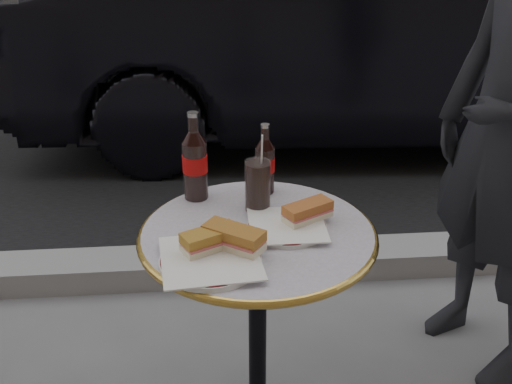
{
  "coord_description": "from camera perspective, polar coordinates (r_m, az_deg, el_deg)",
  "views": [
    {
      "loc": [
        -0.13,
        -1.43,
        1.56
      ],
      "look_at": [
        0.0,
        0.05,
        0.82
      ],
      "focal_mm": 45.0,
      "sensor_mm": 36.0,
      "label": 1
    }
  ],
  "objects": [
    {
      "name": "cola_glass",
      "position": [
        1.73,
        0.15,
        0.55
      ],
      "size": [
        0.09,
        0.09,
        0.15
      ],
      "primitive_type": "cylinder",
      "rotation": [
        0.0,
        0.0,
        -0.41
      ],
      "color": "black",
      "rests_on": "bistro_table"
    },
    {
      "name": "sandwich_left_a",
      "position": [
        1.55,
        -4.1,
        -4.34
      ],
      "size": [
        0.15,
        0.12,
        0.05
      ],
      "primitive_type": "cube",
      "rotation": [
        0.0,
        0.0,
        0.47
      ],
      "color": "#A5722A",
      "rests_on": "plate_left"
    },
    {
      "name": "plate_left",
      "position": [
        1.53,
        -4.06,
        -6.16
      ],
      "size": [
        0.26,
        0.26,
        0.01
      ],
      "primitive_type": "cylinder",
      "rotation": [
        0.0,
        0.0,
        -0.08
      ],
      "color": "white",
      "rests_on": "bistro_table"
    },
    {
      "name": "cola_bottle_right",
      "position": [
        1.82,
        0.79,
        2.99
      ],
      "size": [
        0.08,
        0.08,
        0.21
      ],
      "primitive_type": null,
      "rotation": [
        0.0,
        0.0,
        0.39
      ],
      "color": "black",
      "rests_on": "bistro_table"
    },
    {
      "name": "sandwich_left_b",
      "position": [
        1.55,
        -1.98,
        -4.18
      ],
      "size": [
        0.16,
        0.14,
        0.05
      ],
      "primitive_type": "cube",
      "rotation": [
        0.0,
        0.0,
        -0.62
      ],
      "color": "#9E6528",
      "rests_on": "plate_left"
    },
    {
      "name": "parked_car",
      "position": [
        4.16,
        9.09,
        13.89
      ],
      "size": [
        1.66,
        4.22,
        1.36
      ],
      "primitive_type": "imported",
      "rotation": [
        0.0,
        0.0,
        1.52
      ],
      "color": "black",
      "rests_on": "ground"
    },
    {
      "name": "cola_bottle_left",
      "position": [
        1.78,
        -5.48,
        3.21
      ],
      "size": [
        0.08,
        0.08,
        0.26
      ],
      "primitive_type": null,
      "rotation": [
        0.0,
        0.0,
        -0.14
      ],
      "color": "black",
      "rests_on": "bistro_table"
    },
    {
      "name": "bistro_table",
      "position": [
        1.87,
        0.13,
        -13.25
      ],
      "size": [
        0.62,
        0.62,
        0.73
      ],
      "primitive_type": null,
      "color": "#BAB2C4",
      "rests_on": "ground"
    },
    {
      "name": "curb",
      "position": [
        2.78,
        -1.51,
        -6.47
      ],
      "size": [
        40.0,
        0.2,
        0.12
      ],
      "primitive_type": "cube",
      "color": "gray",
      "rests_on": "ground"
    },
    {
      "name": "sandwich_right",
      "position": [
        1.68,
        4.61,
        -1.82
      ],
      "size": [
        0.15,
        0.12,
        0.05
      ],
      "primitive_type": "cube",
      "rotation": [
        0.0,
        0.0,
        0.51
      ],
      "color": "#A75B2A",
      "rests_on": "plate_right"
    },
    {
      "name": "plate_right",
      "position": [
        1.67,
        2.77,
        -3.17
      ],
      "size": [
        0.24,
        0.24,
        0.01
      ],
      "primitive_type": "cylinder",
      "rotation": [
        0.0,
        0.0,
        -0.18
      ],
      "color": "silver",
      "rests_on": "bistro_table"
    },
    {
      "name": "asphalt_road",
      "position": [
        6.62,
        -3.76,
        12.72
      ],
      "size": [
        40.0,
        8.0,
        0.0
      ],
      "primitive_type": "cube",
      "color": "black",
      "rests_on": "ground"
    }
  ]
}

